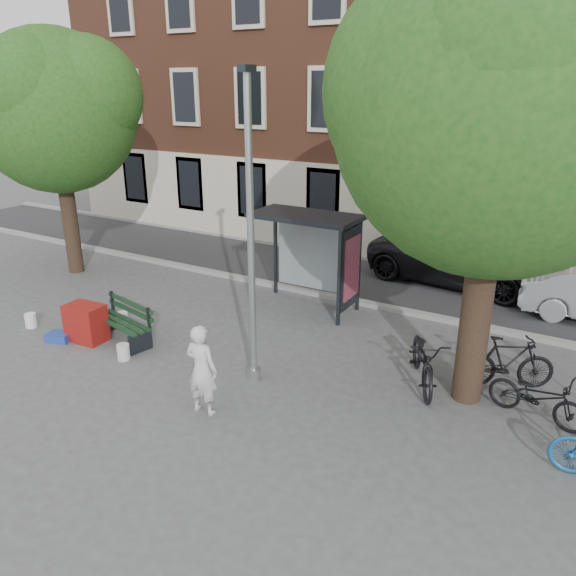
# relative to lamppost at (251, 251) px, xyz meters

# --- Properties ---
(ground) EXTENTS (90.00, 90.00, 0.00)m
(ground) POSITION_rel_lamppost_xyz_m (0.00, 0.00, -2.78)
(ground) COLOR #4C4C4F
(ground) RESTS_ON ground
(road) EXTENTS (40.00, 4.00, 0.01)m
(road) POSITION_rel_lamppost_xyz_m (0.00, 7.00, -2.78)
(road) COLOR #28282B
(road) RESTS_ON ground
(curb_near) EXTENTS (40.00, 0.25, 0.12)m
(curb_near) POSITION_rel_lamppost_xyz_m (0.00, 5.00, -2.72)
(curb_near) COLOR gray
(curb_near) RESTS_ON ground
(curb_far) EXTENTS (40.00, 0.25, 0.12)m
(curb_far) POSITION_rel_lamppost_xyz_m (0.00, 9.00, -2.72)
(curb_far) COLOR gray
(curb_far) RESTS_ON ground
(building_row) EXTENTS (30.00, 8.00, 14.00)m
(building_row) POSITION_rel_lamppost_xyz_m (0.00, 13.00, 4.22)
(building_row) COLOR brown
(building_row) RESTS_ON ground
(lamppost) EXTENTS (0.28, 0.35, 6.11)m
(lamppost) POSITION_rel_lamppost_xyz_m (0.00, 0.00, 0.00)
(lamppost) COLOR #9EA0A3
(lamppost) RESTS_ON ground
(tree_right) EXTENTS (5.76, 5.60, 8.20)m
(tree_right) POSITION_rel_lamppost_xyz_m (4.01, 1.38, 2.83)
(tree_right) COLOR black
(tree_right) RESTS_ON ground
(tree_left) EXTENTS (5.18, 4.86, 7.40)m
(tree_left) POSITION_rel_lamppost_xyz_m (-8.99, 2.88, 2.43)
(tree_left) COLOR black
(tree_left) RESTS_ON ground
(bus_shelter) EXTENTS (2.85, 1.45, 2.62)m
(bus_shelter) POSITION_rel_lamppost_xyz_m (-0.61, 4.11, -0.87)
(bus_shelter) COLOR #1E2328
(bus_shelter) RESTS_ON ground
(painter) EXTENTS (0.66, 0.45, 1.77)m
(painter) POSITION_rel_lamppost_xyz_m (-0.12, -1.51, -1.90)
(painter) COLOR silver
(painter) RESTS_ON ground
(bench) EXTENTS (1.93, 0.98, 0.95)m
(bench) POSITION_rel_lamppost_xyz_m (-3.71, -0.02, -2.35)
(bench) COLOR #1E2328
(bench) RESTS_ON ground
(bike_a) EXTENTS (1.89, 1.00, 0.94)m
(bike_a) POSITION_rel_lamppost_xyz_m (5.27, 1.37, -2.31)
(bike_a) COLOR black
(bike_a) RESTS_ON ground
(bike_c) EXTENTS (1.65, 2.29, 1.14)m
(bike_c) POSITION_rel_lamppost_xyz_m (3.08, 1.56, -2.21)
(bike_c) COLOR black
(bike_c) RESTS_ON ground
(bike_d) EXTENTS (1.89, 1.29, 1.11)m
(bike_d) POSITION_rel_lamppost_xyz_m (4.57, 2.31, -2.23)
(bike_d) COLOR black
(bike_d) RESTS_ON ground
(car_dark) EXTENTS (5.88, 3.14, 1.57)m
(car_dark) POSITION_rel_lamppost_xyz_m (2.18, 8.26, -2.00)
(car_dark) COLOR black
(car_dark) RESTS_ON ground
(red_stand) EXTENTS (0.94, 0.65, 0.90)m
(red_stand) POSITION_rel_lamppost_xyz_m (-4.49, -0.46, -2.33)
(red_stand) COLOR maroon
(red_stand) RESTS_ON ground
(blue_crate) EXTENTS (0.65, 0.55, 0.20)m
(blue_crate) POSITION_rel_lamppost_xyz_m (-5.05, -0.83, -2.68)
(blue_crate) COLOR #223D9C
(blue_crate) RESTS_ON ground
(bucket_a) EXTENTS (0.31, 0.31, 0.36)m
(bucket_a) POSITION_rel_lamppost_xyz_m (-3.00, -0.74, -2.60)
(bucket_a) COLOR silver
(bucket_a) RESTS_ON ground
(bucket_b) EXTENTS (0.31, 0.31, 0.36)m
(bucket_b) POSITION_rel_lamppost_xyz_m (-4.41, 0.60, -2.60)
(bucket_b) COLOR white
(bucket_b) RESTS_ON ground
(bucket_c) EXTENTS (0.29, 0.29, 0.36)m
(bucket_c) POSITION_rel_lamppost_xyz_m (-6.33, -0.65, -2.60)
(bucket_c) COLOR white
(bucket_c) RESTS_ON ground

